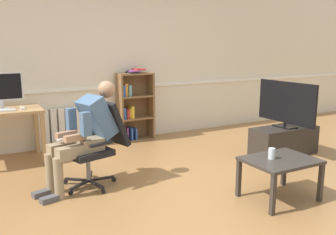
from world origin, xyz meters
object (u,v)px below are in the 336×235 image
object	(u,v)px
office_chair	(98,140)
person_seated	(85,132)
tv_stand	(284,141)
tv_screen	(286,103)
coffee_table	(280,164)
keyboard	(1,111)
radiator	(66,128)
bookshelf	(133,107)
drinking_glass	(272,154)
imac_monitor	(0,88)
computer_mouse	(22,108)

from	to	relation	value
office_chair	person_seated	xyz separation A→B (m)	(-0.17, -0.04, 0.12)
person_seated	tv_stand	distance (m)	2.99
office_chair	tv_screen	world-z (taller)	tv_screen
person_seated	tv_screen	bearing A→B (deg)	71.81
tv_stand	coffee_table	world-z (taller)	coffee_table
keyboard	radiator	bearing A→B (deg)	29.48
bookshelf	tv_stand	distance (m)	2.50
tv_screen	coffee_table	size ratio (longest dim) A/B	1.42
bookshelf	radiator	size ratio (longest dim) A/B	1.33
bookshelf	office_chair	world-z (taller)	bookshelf
office_chair	coffee_table	size ratio (longest dim) A/B	1.33
tv_screen	coffee_table	world-z (taller)	tv_screen
bookshelf	coffee_table	size ratio (longest dim) A/B	1.67
coffee_table	drinking_glass	distance (m)	0.15
bookshelf	person_seated	xyz separation A→B (m)	(-1.29, -1.66, 0.06)
tv_screen	drinking_glass	xyz separation A→B (m)	(-1.33, -1.09, -0.27)
office_chair	tv_screen	bearing A→B (deg)	70.69
imac_monitor	tv_screen	distance (m)	4.04
imac_monitor	coffee_table	world-z (taller)	imac_monitor
drinking_glass	person_seated	bearing A→B (deg)	142.16
computer_mouse	person_seated	size ratio (longest dim) A/B	0.08
person_seated	bookshelf	bearing A→B (deg)	127.32
bookshelf	tv_screen	xyz separation A→B (m)	(1.66, -1.84, 0.19)
imac_monitor	radiator	world-z (taller)	imac_monitor
tv_stand	drinking_glass	xyz separation A→B (m)	(-1.32, -1.09, 0.29)
bookshelf	imac_monitor	bearing A→B (deg)	-173.99
keyboard	person_seated	size ratio (longest dim) A/B	0.30
person_seated	tv_stand	xyz separation A→B (m)	(2.95, -0.17, -0.44)
coffee_table	bookshelf	bearing A→B (deg)	97.99
imac_monitor	office_chair	world-z (taller)	imac_monitor
imac_monitor	radiator	distance (m)	1.20
office_chair	coffee_table	xyz separation A→B (m)	(1.54, -1.35, -0.14)
coffee_table	drinking_glass	xyz separation A→B (m)	(-0.09, 0.04, 0.12)
tv_screen	person_seated	bearing A→B (deg)	85.14
tv_stand	keyboard	bearing A→B (deg)	159.31
bookshelf	tv_screen	world-z (taller)	bookshelf
office_chair	keyboard	bearing A→B (deg)	-156.42
office_chair	tv_stand	xyz separation A→B (m)	(2.78, -0.22, -0.32)
office_chair	person_seated	bearing A→B (deg)	-90.00
imac_monitor	computer_mouse	size ratio (longest dim) A/B	5.86
person_seated	office_chair	bearing A→B (deg)	90.00
imac_monitor	keyboard	bearing A→B (deg)	-98.05
bookshelf	radiator	distance (m)	1.16
computer_mouse	office_chair	distance (m)	1.40
computer_mouse	tv_stand	size ratio (longest dim) A/B	0.10
person_seated	tv_stand	size ratio (longest dim) A/B	1.18
drinking_glass	computer_mouse	bearing A→B (deg)	130.25
computer_mouse	bookshelf	world-z (taller)	bookshelf
tv_stand	computer_mouse	bearing A→B (deg)	157.57
computer_mouse	radiator	distance (m)	0.96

